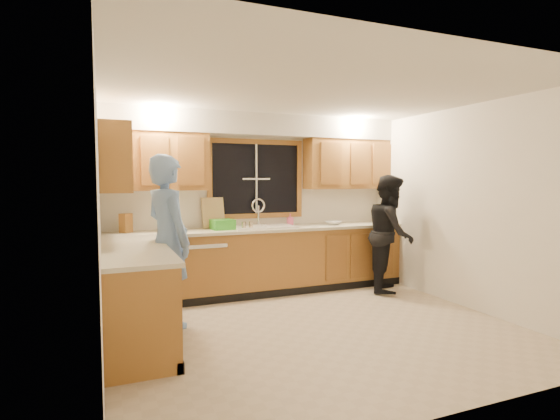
# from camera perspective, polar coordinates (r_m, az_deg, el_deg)

# --- Properties ---
(floor) EXTENTS (4.20, 4.20, 0.00)m
(floor) POSITION_cam_1_polar(r_m,az_deg,el_deg) (4.86, 4.53, -15.10)
(floor) COLOR #C0AC93
(floor) RESTS_ON ground
(ceiling) EXTENTS (4.20, 4.20, 0.00)m
(ceiling) POSITION_cam_1_polar(r_m,az_deg,el_deg) (4.69, 4.70, 15.18)
(ceiling) COLOR silver
(wall_back) EXTENTS (4.20, 0.00, 4.20)m
(wall_back) POSITION_cam_1_polar(r_m,az_deg,el_deg) (6.36, -3.15, 0.92)
(wall_back) COLOR white
(wall_back) RESTS_ON ground
(wall_left) EXTENTS (0.00, 3.80, 3.80)m
(wall_left) POSITION_cam_1_polar(r_m,az_deg,el_deg) (4.11, -22.48, -1.06)
(wall_left) COLOR white
(wall_left) RESTS_ON ground
(wall_right) EXTENTS (0.00, 3.80, 3.80)m
(wall_right) POSITION_cam_1_polar(r_m,az_deg,el_deg) (5.86, 23.24, 0.34)
(wall_right) COLOR white
(wall_right) RESTS_ON ground
(base_cabinets_back) EXTENTS (4.20, 0.60, 0.88)m
(base_cabinets_back) POSITION_cam_1_polar(r_m,az_deg,el_deg) (6.17, -2.21, -6.74)
(base_cabinets_back) COLOR #A66E30
(base_cabinets_back) RESTS_ON ground
(base_cabinets_left) EXTENTS (0.60, 1.90, 0.88)m
(base_cabinets_left) POSITION_cam_1_polar(r_m,az_deg,el_deg) (4.60, -18.39, -10.68)
(base_cabinets_left) COLOR #A66E30
(base_cabinets_left) RESTS_ON ground
(countertop_back) EXTENTS (4.20, 0.63, 0.04)m
(countertop_back) POSITION_cam_1_polar(r_m,az_deg,el_deg) (6.09, -2.17, -2.51)
(countertop_back) COLOR beige
(countertop_back) RESTS_ON base_cabinets_back
(countertop_left) EXTENTS (0.63, 1.90, 0.04)m
(countertop_left) POSITION_cam_1_polar(r_m,az_deg,el_deg) (4.51, -18.33, -5.01)
(countertop_left) COLOR beige
(countertop_left) RESTS_ON base_cabinets_left
(upper_cabinets_left) EXTENTS (1.35, 0.33, 0.75)m
(upper_cabinets_left) POSITION_cam_1_polar(r_m,az_deg,el_deg) (5.88, -15.96, 6.13)
(upper_cabinets_left) COLOR #A66E30
(upper_cabinets_left) RESTS_ON wall_back
(upper_cabinets_right) EXTENTS (1.35, 0.33, 0.75)m
(upper_cabinets_right) POSITION_cam_1_polar(r_m,az_deg,el_deg) (6.81, 8.76, 5.92)
(upper_cabinets_right) COLOR #A66E30
(upper_cabinets_right) RESTS_ON wall_back
(upper_cabinets_return) EXTENTS (0.33, 0.90, 0.75)m
(upper_cabinets_return) POSITION_cam_1_polar(r_m,az_deg,el_deg) (5.23, -20.80, 6.31)
(upper_cabinets_return) COLOR #A66E30
(upper_cabinets_return) RESTS_ON wall_left
(soffit) EXTENTS (4.20, 0.35, 0.30)m
(soffit) POSITION_cam_1_polar(r_m,az_deg,el_deg) (6.23, -2.66, 10.99)
(soffit) COLOR beige
(soffit) RESTS_ON wall_back
(window_frame) EXTENTS (1.44, 0.03, 1.14)m
(window_frame) POSITION_cam_1_polar(r_m,az_deg,el_deg) (6.34, -3.14, 4.08)
(window_frame) COLOR black
(window_frame) RESTS_ON wall_back
(sink) EXTENTS (0.86, 0.52, 0.57)m
(sink) POSITION_cam_1_polar(r_m,az_deg,el_deg) (6.11, -2.23, -2.82)
(sink) COLOR white
(sink) RESTS_ON countertop_back
(dishwasher) EXTENTS (0.60, 0.56, 0.82)m
(dishwasher) POSITION_cam_1_polar(r_m,az_deg,el_deg) (5.94, -9.96, -7.53)
(dishwasher) COLOR white
(dishwasher) RESTS_ON floor
(stove) EXTENTS (0.58, 0.75, 0.90)m
(stove) POSITION_cam_1_polar(r_m,az_deg,el_deg) (4.05, -17.83, -12.54)
(stove) COLOR white
(stove) RESTS_ON floor
(man) EXTENTS (0.66, 0.79, 1.86)m
(man) POSITION_cam_1_polar(r_m,az_deg,el_deg) (4.89, -14.41, -3.90)
(man) COLOR #6B90CB
(man) RESTS_ON floor
(woman) EXTENTS (0.99, 1.02, 1.66)m
(woman) POSITION_cam_1_polar(r_m,az_deg,el_deg) (6.42, 14.24, -2.95)
(woman) COLOR black
(woman) RESTS_ON floor
(knife_block) EXTENTS (0.17, 0.17, 0.24)m
(knife_block) POSITION_cam_1_polar(r_m,az_deg,el_deg) (5.86, -19.49, -1.62)
(knife_block) COLOR #99622A
(knife_block) RESTS_ON countertop_back
(cutting_board) EXTENTS (0.33, 0.14, 0.42)m
(cutting_board) POSITION_cam_1_polar(r_m,az_deg,el_deg) (6.11, -8.73, -0.35)
(cutting_board) COLOR tan
(cutting_board) RESTS_ON countertop_back
(dish_crate) EXTENTS (0.31, 0.29, 0.13)m
(dish_crate) POSITION_cam_1_polar(r_m,az_deg,el_deg) (5.92, -7.52, -1.88)
(dish_crate) COLOR green
(dish_crate) RESTS_ON countertop_back
(soap_bottle) EXTENTS (0.08, 0.08, 0.17)m
(soap_bottle) POSITION_cam_1_polar(r_m,az_deg,el_deg) (6.42, 1.33, -1.24)
(soap_bottle) COLOR #E65787
(soap_bottle) RESTS_ON countertop_back
(bowl) EXTENTS (0.29, 0.29, 0.06)m
(bowl) POSITION_cam_1_polar(r_m,az_deg,el_deg) (6.52, 7.00, -1.69)
(bowl) COLOR silver
(bowl) RESTS_ON countertop_back
(can_left) EXTENTS (0.06, 0.06, 0.11)m
(can_left) POSITION_cam_1_polar(r_m,az_deg,el_deg) (5.88, -3.84, -2.04)
(can_left) COLOR beige
(can_left) RESTS_ON countertop_back
(can_right) EXTENTS (0.07, 0.07, 0.11)m
(can_right) POSITION_cam_1_polar(r_m,az_deg,el_deg) (5.83, -4.75, -2.09)
(can_right) COLOR beige
(can_right) RESTS_ON countertop_back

